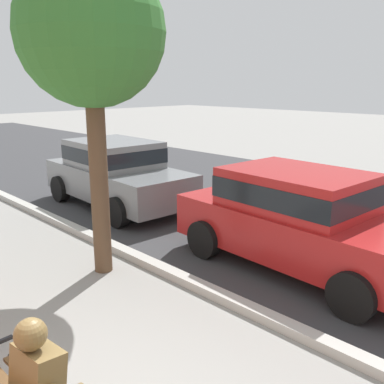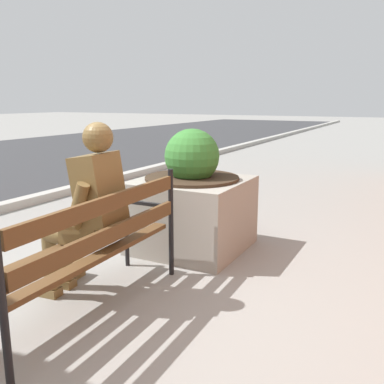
{
  "view_description": "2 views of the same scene",
  "coord_description": "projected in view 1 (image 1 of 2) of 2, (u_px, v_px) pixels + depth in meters",
  "views": [
    {
      "loc": [
        2.54,
        -1.1,
        2.87
      ],
      "look_at": [
        -3.27,
        4.6,
        0.8
      ],
      "focal_mm": 40.2,
      "sensor_mm": 36.0,
      "label": 1
    },
    {
      "loc": [
        -2.38,
        -2.1,
        1.52
      ],
      "look_at": [
        1.38,
        -0.13,
        0.6
      ],
      "focal_mm": 39.68,
      "sensor_mm": 36.0,
      "label": 2
    }
  ],
  "objects": [
    {
      "name": "curb_stone",
      "position": [
        281.0,
        324.0,
        5.16
      ],
      "size": [
        60.0,
        0.2,
        0.12
      ],
      "primitive_type": "cube",
      "color": "#B2AFA8",
      "rests_on": "ground"
    },
    {
      "name": "parked_car_grey",
      "position": [
        116.0,
        171.0,
        10.17
      ],
      "size": [
        4.18,
        2.08,
        1.56
      ],
      "color": "slate",
      "rests_on": "ground"
    },
    {
      "name": "street_tree_near_bench",
      "position": [
        91.0,
        36.0,
        5.93
      ],
      "size": [
        2.09,
        2.09,
        4.59
      ],
      "color": "brown",
      "rests_on": "ground"
    },
    {
      "name": "parked_car_red",
      "position": [
        300.0,
        217.0,
        6.72
      ],
      "size": [
        4.18,
        2.08,
        1.56
      ],
      "color": "#B21E1E",
      "rests_on": "ground"
    }
  ]
}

